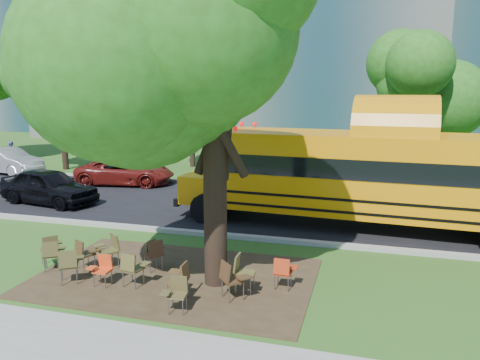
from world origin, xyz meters
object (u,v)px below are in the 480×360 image
(chair_1, at_px, (84,252))
(chair_0, at_px, (52,252))
(chair_5, at_px, (177,291))
(chair_12, at_px, (242,270))
(black_car, at_px, (49,186))
(chair_6, at_px, (180,277))
(chair_8, at_px, (51,247))
(chair_4, at_px, (132,266))
(chair_10, at_px, (153,251))
(pedestrian_a, at_px, (12,154))
(chair_7, at_px, (231,277))
(chair_2, at_px, (70,263))
(school_bus, at_px, (388,175))
(bg_car_silver, at_px, (7,161))
(bg_car_red, at_px, (126,172))
(chair_11, at_px, (155,252))
(main_tree, at_px, (213,26))
(chair_9, at_px, (110,247))
(chair_13, at_px, (284,270))
(chair_3, at_px, (102,267))

(chair_1, bearing_deg, chair_0, -133.40)
(chair_5, bearing_deg, chair_12, -137.53)
(chair_0, xyz_separation_m, black_car, (-4.96, 6.32, 0.22))
(chair_6, xyz_separation_m, chair_8, (-4.21, 0.98, -0.01))
(chair_4, xyz_separation_m, chair_10, (-0.09, 1.32, -0.08))
(pedestrian_a, bearing_deg, chair_7, -128.57)
(chair_2, height_order, chair_4, chair_2)
(school_bus, height_order, chair_5, school_bus)
(chair_4, relative_size, pedestrian_a, 0.54)
(bg_car_silver, distance_m, bg_car_red, 8.12)
(chair_10, bearing_deg, chair_0, -55.69)
(chair_11, bearing_deg, chair_1, 143.83)
(main_tree, xyz_separation_m, chair_11, (-1.81, 0.34, -5.59))
(chair_9, relative_size, chair_11, 1.05)
(main_tree, xyz_separation_m, pedestrian_a, (-17.58, 13.16, -5.31))
(chair_2, relative_size, chair_11, 1.03)
(chair_5, xyz_separation_m, chair_6, (-0.17, 0.60, 0.06))
(school_bus, distance_m, chair_2, 10.33)
(chair_0, distance_m, black_car, 8.03)
(chair_10, distance_m, chair_11, 0.26)
(chair_4, height_order, bg_car_red, bg_car_red)
(chair_6, bearing_deg, chair_7, -79.87)
(chair_5, bearing_deg, black_car, -47.83)
(school_bus, bearing_deg, chair_5, -116.91)
(main_tree, distance_m, pedestrian_a, 22.59)
(main_tree, xyz_separation_m, chair_5, (-0.33, -1.66, -5.64))
(main_tree, xyz_separation_m, black_car, (-9.37, 5.90, -5.38))
(main_tree, height_order, school_bus, main_tree)
(chair_6, height_order, chair_13, chair_6)
(chair_9, bearing_deg, chair_8, 46.26)
(chair_5, bearing_deg, chair_6, -82.00)
(chair_3, bearing_deg, chair_8, -22.45)
(chair_0, relative_size, chair_13, 1.02)
(pedestrian_a, bearing_deg, chair_4, -132.65)
(chair_2, relative_size, chair_7, 0.97)
(chair_5, bearing_deg, chair_4, -37.81)
(main_tree, height_order, bg_car_red, main_tree)
(school_bus, distance_m, chair_1, 9.91)
(chair_13, bearing_deg, black_car, 154.69)
(chair_7, bearing_deg, main_tree, 174.14)
(pedestrian_a, bearing_deg, chair_6, -130.86)
(chair_8, height_order, chair_10, chair_8)
(chair_9, bearing_deg, chair_13, -147.44)
(chair_1, bearing_deg, chair_2, -52.04)
(chair_0, height_order, chair_1, chair_0)
(chair_6, xyz_separation_m, chair_12, (1.27, 0.72, 0.02))
(chair_5, bearing_deg, main_tree, -109.03)
(main_tree, height_order, chair_0, main_tree)
(chair_4, relative_size, chair_12, 0.96)
(chair_3, xyz_separation_m, chair_6, (2.13, -0.19, 0.07))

